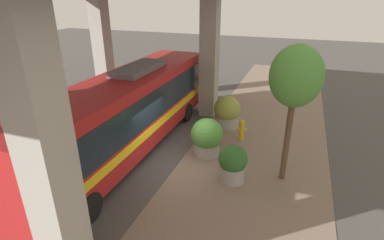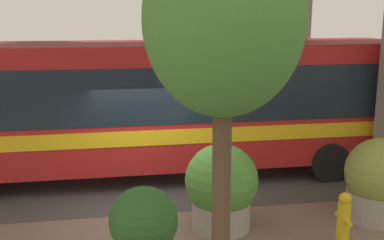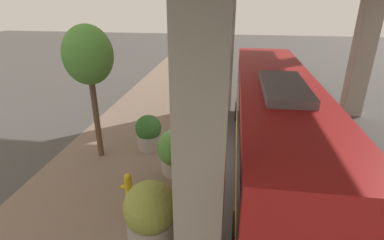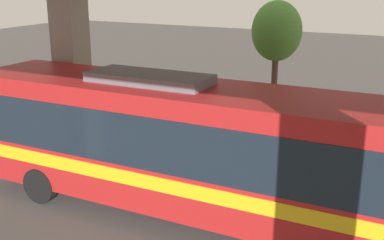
# 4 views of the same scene
# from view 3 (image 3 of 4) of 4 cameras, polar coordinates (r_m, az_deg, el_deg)

# --- Properties ---
(ground_plane) EXTENTS (80.00, 80.00, 0.00)m
(ground_plane) POSITION_cam_3_polar(r_m,az_deg,el_deg) (12.31, 2.31, -6.98)
(ground_plane) COLOR #474442
(ground_plane) RESTS_ON ground
(sidewalk_strip) EXTENTS (6.00, 40.00, 0.02)m
(sidewalk_strip) POSITION_cam_3_polar(r_m,az_deg,el_deg) (12.90, -11.14, -5.88)
(sidewalk_strip) COLOR #7A6656
(sidewalk_strip) RESTS_ON ground
(bus) EXTENTS (2.69, 12.72, 3.67)m
(bus) POSITION_cam_3_polar(r_m,az_deg,el_deg) (11.12, 15.36, 0.19)
(bus) COLOR #B21E1E
(bus) RESTS_ON ground
(fire_hydrant) EXTENTS (0.49, 0.24, 1.07)m
(fire_hydrant) POSITION_cam_3_polar(r_m,az_deg,el_deg) (9.76, -11.98, -12.60)
(fire_hydrant) COLOR gold
(fire_hydrant) RESTS_ON ground
(planter_front) EXTENTS (1.10, 1.10, 1.52)m
(planter_front) POSITION_cam_3_polar(r_m,az_deg,el_deg) (12.69, -8.27, -2.32)
(planter_front) COLOR #9E998E
(planter_front) RESTS_ON ground
(planter_middle) EXTENTS (1.43, 1.43, 1.71)m
(planter_middle) POSITION_cam_3_polar(r_m,az_deg,el_deg) (10.92, -2.85, -6.05)
(planter_middle) COLOR #9E998E
(planter_middle) RESTS_ON ground
(planter_back) EXTENTS (1.41, 1.41, 1.71)m
(planter_back) POSITION_cam_3_polar(r_m,az_deg,el_deg) (8.32, -7.87, -17.10)
(planter_back) COLOR #9E998E
(planter_back) RESTS_ON ground
(street_tree_near) EXTENTS (1.81, 1.81, 5.19)m
(street_tree_near) POSITION_cam_3_polar(r_m,az_deg,el_deg) (11.62, -19.16, 11.35)
(street_tree_near) COLOR brown
(street_tree_near) RESTS_ON ground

